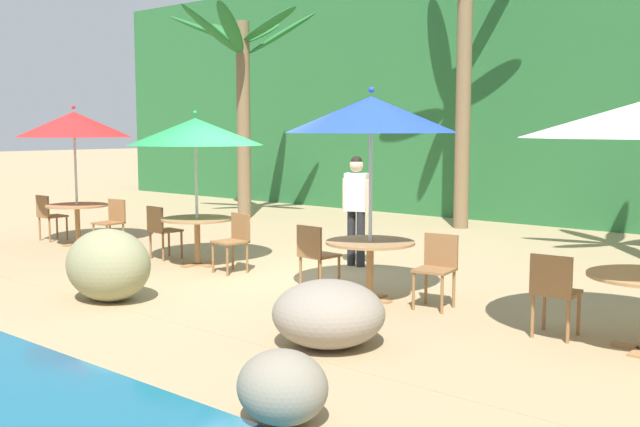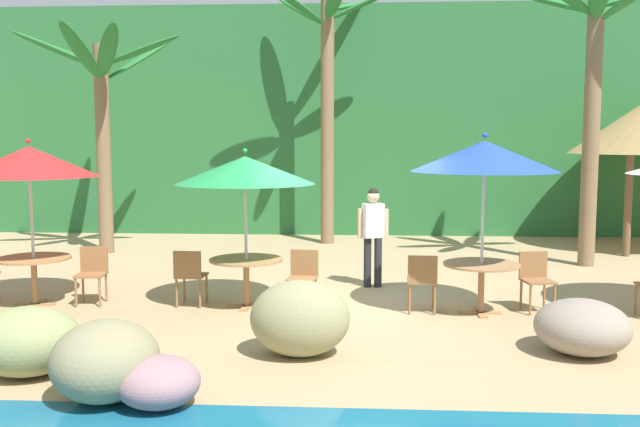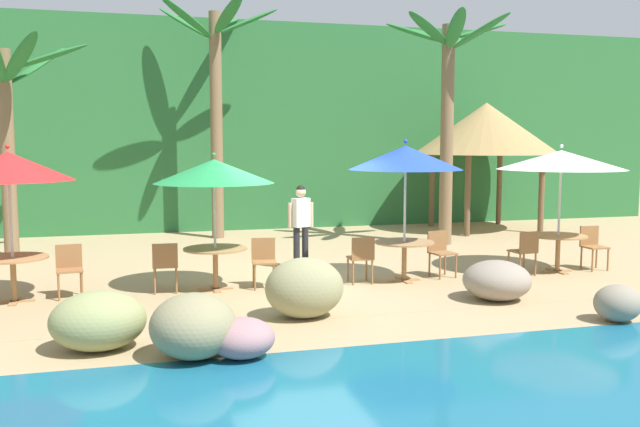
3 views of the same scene
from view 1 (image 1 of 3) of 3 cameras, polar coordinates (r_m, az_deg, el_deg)
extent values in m
plane|color=tan|center=(10.81, -3.37, -4.80)|extent=(120.00, 120.00, 0.00)
cube|color=tan|center=(10.80, -3.37, -4.78)|extent=(18.00, 5.20, 0.01)
cube|color=#286633|center=(18.21, 16.79, 9.01)|extent=(28.00, 2.40, 6.00)
ellipsoid|color=gray|center=(7.33, 0.66, -7.63)|extent=(1.10, 1.11, 0.65)
ellipsoid|color=#8D8B60|center=(9.56, -15.84, -3.80)|extent=(1.17, 0.94, 0.89)
ellipsoid|color=gray|center=(5.51, -2.89, -13.07)|extent=(0.69, 0.63, 0.54)
cylinder|color=silver|center=(14.22, -18.11, 2.27)|extent=(0.04, 0.04, 2.29)
cone|color=red|center=(14.19, -18.26, 6.48)|extent=(2.02, 2.02, 0.46)
sphere|color=red|center=(14.20, -18.30, 7.72)|extent=(0.07, 0.07, 0.07)
cube|color=#A37547|center=(14.34, -17.95, -2.24)|extent=(0.60, 0.12, 0.03)
cube|color=#A37547|center=(14.34, -17.95, -2.24)|extent=(0.12, 0.60, 0.03)
cylinder|color=#A37547|center=(14.30, -18.00, -0.83)|extent=(0.09, 0.09, 0.71)
cylinder|color=#A37547|center=(14.26, -18.05, 0.58)|extent=(1.10, 1.10, 0.03)
cylinder|color=olive|center=(13.40, -15.92, -1.86)|extent=(0.04, 0.04, 0.45)
cylinder|color=olive|center=(13.68, -16.87, -1.72)|extent=(0.04, 0.04, 0.45)
cylinder|color=olive|center=(13.63, -14.76, -1.69)|extent=(0.04, 0.04, 0.45)
cylinder|color=olive|center=(13.90, -15.72, -1.56)|extent=(0.04, 0.04, 0.45)
cube|color=olive|center=(13.62, -15.85, -0.71)|extent=(0.46, 0.46, 0.03)
cube|color=olive|center=(13.73, -15.23, 0.19)|extent=(0.42, 0.08, 0.42)
cylinder|color=olive|center=(15.28, -19.42, -0.98)|extent=(0.04, 0.04, 0.45)
cylinder|color=olive|center=(14.98, -18.74, -1.10)|extent=(0.04, 0.04, 0.45)
cylinder|color=olive|center=(15.11, -20.59, -1.10)|extent=(0.04, 0.04, 0.45)
cylinder|color=olive|center=(14.80, -19.93, -1.23)|extent=(0.04, 0.04, 0.45)
cube|color=olive|center=(15.01, -19.71, -0.19)|extent=(0.42, 0.42, 0.03)
cube|color=olive|center=(14.90, -20.40, 0.49)|extent=(0.42, 0.04, 0.42)
cylinder|color=silver|center=(11.64, -9.39, 1.33)|extent=(0.04, 0.04, 2.17)
cone|color=#238E47|center=(11.60, -9.48, 6.18)|extent=(2.07, 2.07, 0.41)
sphere|color=#238E47|center=(11.60, -9.51, 7.59)|extent=(0.07, 0.07, 0.07)
cube|color=#A37547|center=(11.79, -9.30, -3.85)|extent=(0.60, 0.12, 0.03)
cube|color=#A37547|center=(11.79, -9.30, -3.85)|extent=(0.12, 0.60, 0.03)
cylinder|color=#A37547|center=(11.73, -9.33, -2.14)|extent=(0.09, 0.09, 0.71)
cylinder|color=#A37547|center=(11.68, -9.36, -0.42)|extent=(1.10, 1.10, 0.03)
cylinder|color=olive|center=(10.82, -7.09, -3.61)|extent=(0.04, 0.04, 0.45)
cylinder|color=olive|center=(11.10, -8.16, -3.37)|extent=(0.04, 0.04, 0.45)
cylinder|color=olive|center=(11.03, -5.58, -3.40)|extent=(0.04, 0.04, 0.45)
cylinder|color=olive|center=(11.31, -6.68, -3.17)|extent=(0.04, 0.04, 0.45)
cube|color=olive|center=(11.02, -6.89, -2.16)|extent=(0.47, 0.47, 0.03)
cube|color=olive|center=(11.11, -6.07, -1.06)|extent=(0.42, 0.09, 0.42)
cylinder|color=olive|center=(12.68, -11.45, -2.20)|extent=(0.04, 0.04, 0.45)
cylinder|color=olive|center=(12.39, -10.51, -2.38)|extent=(0.04, 0.04, 0.45)
cylinder|color=olive|center=(12.49, -12.80, -2.37)|extent=(0.04, 0.04, 0.45)
cylinder|color=olive|center=(12.19, -11.88, -2.56)|extent=(0.04, 0.04, 0.45)
cube|color=olive|center=(12.40, -11.68, -1.28)|extent=(0.45, 0.45, 0.03)
cube|color=olive|center=(12.27, -12.47, -0.47)|extent=(0.42, 0.06, 0.42)
cylinder|color=silver|center=(9.13, 3.87, 0.68)|extent=(0.04, 0.04, 2.38)
cone|color=blue|center=(9.09, 3.92, 7.54)|extent=(2.09, 2.09, 0.44)
sphere|color=blue|center=(9.10, 3.94, 9.41)|extent=(0.07, 0.07, 0.07)
cube|color=#A37547|center=(9.33, 3.81, -6.53)|extent=(0.60, 0.12, 0.03)
cube|color=#A37547|center=(9.33, 3.81, -6.53)|extent=(0.12, 0.60, 0.03)
cylinder|color=#A37547|center=(9.25, 3.83, -4.39)|extent=(0.09, 0.09, 0.71)
cylinder|color=#A37547|center=(9.19, 3.85, -2.21)|extent=(1.10, 1.10, 0.03)
cylinder|color=olive|center=(8.69, 9.29, -6.15)|extent=(0.04, 0.04, 0.45)
cylinder|color=olive|center=(8.83, 7.14, -5.91)|extent=(0.04, 0.04, 0.45)
cylinder|color=olive|center=(9.02, 10.17, -5.71)|extent=(0.04, 0.04, 0.45)
cylinder|color=olive|center=(9.15, 8.08, -5.49)|extent=(0.04, 0.04, 0.45)
cube|color=olive|center=(8.87, 8.70, -4.29)|extent=(0.48, 0.48, 0.03)
cube|color=olive|center=(9.02, 9.22, -2.87)|extent=(0.42, 0.10, 0.42)
cylinder|color=olive|center=(10.08, -0.06, -4.31)|extent=(0.04, 0.04, 0.45)
cylinder|color=olive|center=(9.84, 1.46, -4.58)|extent=(0.04, 0.04, 0.45)
cylinder|color=olive|center=(9.83, -1.49, -4.59)|extent=(0.04, 0.04, 0.45)
cylinder|color=olive|center=(9.58, 0.03, -4.88)|extent=(0.04, 0.04, 0.45)
cube|color=olive|center=(9.79, -0.02, -3.21)|extent=(0.44, 0.44, 0.03)
cube|color=olive|center=(9.61, -0.83, -2.21)|extent=(0.42, 0.06, 0.42)
cylinder|color=olive|center=(8.26, 16.72, -7.01)|extent=(0.04, 0.04, 0.45)
cylinder|color=olive|center=(8.16, 19.12, -7.26)|extent=(0.04, 0.04, 0.45)
cylinder|color=olive|center=(7.93, 15.90, -7.55)|extent=(0.04, 0.04, 0.45)
cylinder|color=olive|center=(7.82, 18.39, -7.82)|extent=(0.04, 0.04, 0.45)
cube|color=olive|center=(7.99, 17.59, -5.73)|extent=(0.46, 0.46, 0.03)
cube|color=olive|center=(7.76, 17.20, -4.60)|extent=(0.42, 0.08, 0.42)
cylinder|color=brown|center=(17.77, -5.86, 7.05)|extent=(0.32, 0.32, 4.59)
ellipsoid|color=#236B2D|center=(17.24, -3.93, 14.19)|extent=(1.79, 0.48, 0.71)
ellipsoid|color=#236B2D|center=(17.93, -2.92, 13.56)|extent=(1.39, 1.42, 1.05)
ellipsoid|color=#236B2D|center=(18.71, -4.46, 13.55)|extent=(0.82, 1.79, 0.75)
ellipsoid|color=#236B2D|center=(18.76, -7.10, 13.52)|extent=(1.78, 0.94, 0.73)
ellipsoid|color=#236B2D|center=(18.20, -8.78, 13.67)|extent=(1.70, 1.18, 0.77)
ellipsoid|color=#236B2D|center=(17.34, -8.33, 13.75)|extent=(0.47, 1.66, 1.04)
ellipsoid|color=#236B2D|center=(17.04, -6.84, 13.93)|extent=(1.13, 1.61, 1.02)
cylinder|color=brown|center=(16.14, 10.90, 9.39)|extent=(0.32, 0.32, 5.92)
cylinder|color=#232328|center=(11.56, 2.41, -1.89)|extent=(0.13, 0.13, 0.86)
cylinder|color=#232328|center=(11.45, 3.12, -1.97)|extent=(0.13, 0.13, 0.86)
cube|color=silver|center=(11.42, 2.79, 1.64)|extent=(0.39, 0.31, 0.58)
cylinder|color=#D6AD89|center=(11.56, 1.92, 1.46)|extent=(0.08, 0.08, 0.50)
cylinder|color=#D6AD89|center=(11.29, 3.67, 1.33)|extent=(0.08, 0.08, 0.50)
sphere|color=#D6AD89|center=(11.39, 2.80, 3.70)|extent=(0.21, 0.21, 0.21)
sphere|color=black|center=(11.39, 2.80, 3.95)|extent=(0.18, 0.18, 0.18)
camera|label=2|loc=(7.61, -69.89, 5.25)|focal=38.56mm
camera|label=3|loc=(11.29, -73.50, 4.32)|focal=39.11mm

